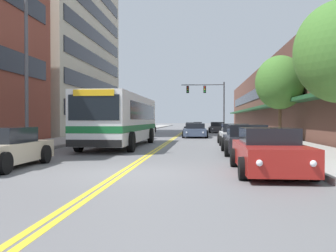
{
  "coord_description": "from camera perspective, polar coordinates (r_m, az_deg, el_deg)",
  "views": [
    {
      "loc": [
        2.35,
        -10.94,
        1.58
      ],
      "look_at": [
        0.29,
        11.84,
        1.19
      ],
      "focal_mm": 40.0,
      "sensor_mm": 36.0,
      "label": 1
    }
  ],
  "objects": [
    {
      "name": "ground_plane",
      "position": [
        48.03,
        2.36,
        -0.91
      ],
      "size": [
        240.0,
        240.0,
        0.0
      ],
      "primitive_type": "plane",
      "color": "slate"
    },
    {
      "name": "sidewalk_left",
      "position": [
        48.92,
        -6.18,
        -0.78
      ],
      "size": [
        3.55,
        106.0,
        0.17
      ],
      "color": "#9E9B96",
      "rests_on": "ground_plane"
    },
    {
      "name": "sidewalk_right",
      "position": [
        48.22,
        11.03,
        -0.82
      ],
      "size": [
        3.55,
        106.0,
        0.17
      ],
      "color": "#9E9B96",
      "rests_on": "ground_plane"
    },
    {
      "name": "centre_line",
      "position": [
        48.03,
        2.36,
        -0.9
      ],
      "size": [
        0.34,
        106.0,
        0.01
      ],
      "color": "yellow",
      "rests_on": "ground_plane"
    },
    {
      "name": "office_tower_left",
      "position": [
        45.66,
        -18.29,
        14.21
      ],
      "size": [
        12.08,
        21.83,
        24.13
      ],
      "color": "beige",
      "rests_on": "ground_plane"
    },
    {
      "name": "storefront_row_right",
      "position": [
        49.23,
        18.03,
        3.69
      ],
      "size": [
        9.1,
        68.0,
        7.89
      ],
      "color": "brown",
      "rests_on": "ground_plane"
    },
    {
      "name": "city_bus",
      "position": [
        22.41,
        -7.04,
        1.21
      ],
      "size": [
        2.91,
        11.52,
        2.94
      ],
      "color": "silver",
      "rests_on": "ground_plane"
    },
    {
      "name": "car_silver_parked_left_mid",
      "position": [
        45.05,
        -3.31,
        -0.21
      ],
      "size": [
        1.97,
        4.49,
        1.38
      ],
      "color": "#B7B7BC",
      "rests_on": "ground_plane"
    },
    {
      "name": "car_red_parked_right_foreground",
      "position": [
        11.5,
        15.09,
        -3.83
      ],
      "size": [
        2.03,
        4.67,
        1.33
      ],
      "color": "maroon",
      "rests_on": "ground_plane"
    },
    {
      "name": "car_charcoal_parked_right_mid",
      "position": [
        17.69,
        11.89,
        -2.13
      ],
      "size": [
        2.2,
        4.67,
        1.34
      ],
      "color": "#232328",
      "rests_on": "ground_plane"
    },
    {
      "name": "car_white_parked_right_far",
      "position": [
        24.12,
        10.13,
        -1.35
      ],
      "size": [
        2.07,
        4.34,
        1.32
      ],
      "color": "white",
      "rests_on": "ground_plane"
    },
    {
      "name": "car_dark_grey_parked_right_end",
      "position": [
        46.23,
        7.54,
        -0.25
      ],
      "size": [
        2.14,
        4.82,
        1.29
      ],
      "color": "#38383D",
      "rests_on": "ground_plane"
    },
    {
      "name": "car_navy_moving_lead",
      "position": [
        70.3,
        4.55,
        0.13
      ],
      "size": [
        2.06,
        4.13,
        1.14
      ],
      "color": "#19234C",
      "rests_on": "ground_plane"
    },
    {
      "name": "car_slate_blue_moving_second",
      "position": [
        33.45,
        4.19,
        -0.73
      ],
      "size": [
        2.21,
        4.74,
        1.24
      ],
      "color": "#475675",
      "rests_on": "ground_plane"
    },
    {
      "name": "car_black_moving_third",
      "position": [
        39.7,
        3.86,
        -0.42
      ],
      "size": [
        1.98,
        4.88,
        1.28
      ],
      "color": "black",
      "rests_on": "ground_plane"
    },
    {
      "name": "traffic_signal_mast",
      "position": [
        48.82,
        6.31,
        4.5
      ],
      "size": [
        5.6,
        0.38,
        6.45
      ],
      "color": "#47474C",
      "rests_on": "ground_plane"
    },
    {
      "name": "street_lamp_left_near",
      "position": [
        17.61,
        -19.83,
        10.13
      ],
      "size": [
        2.23,
        0.28,
        7.34
      ],
      "color": "#47474C",
      "rests_on": "ground_plane"
    },
    {
      "name": "street_tree_right_mid",
      "position": [
        27.26,
        16.7,
        6.36
      ],
      "size": [
        3.4,
        3.4,
        5.86
      ],
      "color": "brown",
      "rests_on": "sidewalk_right"
    },
    {
      "name": "fire_hydrant",
      "position": [
        18.04,
        16.68,
        -2.19
      ],
      "size": [
        0.35,
        0.27,
        0.87
      ],
      "color": "yellow",
      "rests_on": "sidewalk_right"
    }
  ]
}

